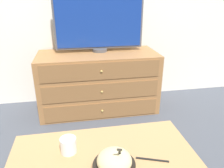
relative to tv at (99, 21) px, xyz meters
The scene contains 7 objects.
ground_plane 0.97m from the tv, 99.59° to the left, with size 12.00×12.00×0.00m, color #474C56.
dresser 0.64m from the tv, 111.49° to the right, with size 1.24×0.55×0.63m.
tv is the anchor object (origin of this frame).
coffee_table 1.49m from the tv, 96.57° to the right, with size 1.00×0.56×0.40m.
takeout_bowl 1.54m from the tv, 94.64° to the right, with size 0.21×0.21×0.18m.
drink_cup 1.42m from the tv, 104.81° to the right, with size 0.09×0.09×0.09m.
knife 1.53m from the tv, 86.41° to the right, with size 0.16×0.07×0.01m.
Camera 1 is at (-0.24, -2.49, 1.20)m, focal length 35.00 mm.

